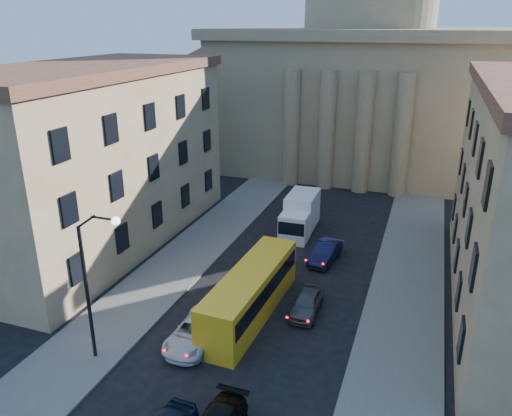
# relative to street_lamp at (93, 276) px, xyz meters

# --- Properties ---
(sidewalk_left) EXTENTS (5.00, 60.00, 0.15)m
(sidewalk_left) POSITION_rel_street_lamp_xyz_m (-1.53, 10.00, -5.21)
(sidewalk_left) COLOR #5E5C56
(sidewalk_left) RESTS_ON ground
(sidewalk_right) EXTENTS (5.00, 60.00, 0.15)m
(sidewalk_right) POSITION_rel_street_lamp_xyz_m (15.47, 10.00, -5.21)
(sidewalk_right) COLOR #5E5C56
(sidewalk_right) RESTS_ON ground
(church) EXTENTS (68.02, 28.76, 36.60)m
(church) POSITION_rel_street_lamp_xyz_m (6.97, 47.47, 6.59)
(church) COLOR #7F6D4E
(church) RESTS_ON ground
(building_left) EXTENTS (11.60, 26.60, 14.70)m
(building_left) POSITION_rel_street_lamp_xyz_m (-10.03, 14.00, 2.14)
(building_left) COLOR tan
(building_left) RESTS_ON ground
(street_lamp) EXTENTS (2.62, 0.44, 8.83)m
(street_lamp) POSITION_rel_street_lamp_xyz_m (0.00, 0.00, 0.00)
(street_lamp) COLOR black
(street_lamp) RESTS_ON ground
(car_left_mid) EXTENTS (2.47, 5.25, 1.45)m
(car_left_mid) POSITION_rel_street_lamp_xyz_m (4.18, 3.19, -4.56)
(car_left_mid) COLOR silver
(car_left_mid) RESTS_ON ground
(car_right_far) EXTENTS (1.73, 4.16, 1.41)m
(car_right_far) POSITION_rel_street_lamp_xyz_m (9.50, 8.51, -4.58)
(car_right_far) COLOR #46464B
(car_right_far) RESTS_ON ground
(car_right_distant) EXTENTS (2.10, 4.63, 1.47)m
(car_right_distant) POSITION_rel_street_lamp_xyz_m (9.09, 16.30, -4.55)
(car_right_distant) COLOR black
(car_right_distant) RESTS_ON ground
(city_bus) EXTENTS (2.99, 11.07, 3.09)m
(city_bus) POSITION_rel_street_lamp_xyz_m (6.17, 7.12, -3.62)
(city_bus) COLOR yellow
(city_bus) RESTS_ON ground
(box_truck) EXTENTS (2.54, 6.18, 3.37)m
(box_truck) POSITION_rel_street_lamp_xyz_m (5.67, 21.22, -3.69)
(box_truck) COLOR silver
(box_truck) RESTS_ON ground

